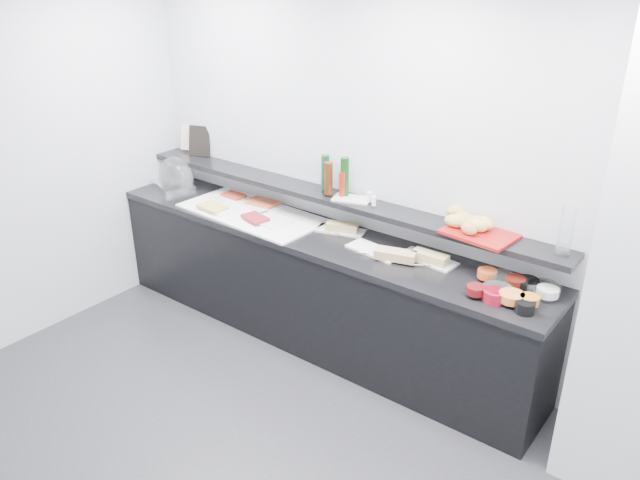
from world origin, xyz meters
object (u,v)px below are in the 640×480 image
Objects in this scene: framed_print at (199,141)px; carafe at (566,232)px; bread_tray at (479,234)px; cloche_base at (173,185)px; condiment_tray at (352,199)px; sandwich_plate_mid at (374,251)px.

framed_print is 0.87× the size of carafe.
bread_tray is 0.52m from carafe.
condiment_tray reaches higher than cloche_base.
sandwich_plate_mid is 2.04m from framed_print.
carafe is at bearing -18.00° from condiment_tray.
framed_print is at bearing 82.57° from cloche_base.
sandwich_plate_mid is at bearing -160.86° from bread_tray.
cloche_base is at bearing -177.40° from carafe.
carafe is (0.50, 0.03, 0.14)m from bread_tray.
bread_tray is at bearing -177.01° from carafe.
cloche_base is 1.33× the size of carafe.
cloche_base is 1.53× the size of framed_print.
carafe is (1.49, -0.00, 0.14)m from condiment_tray.
condiment_tray is at bearing -175.60° from bread_tray.
sandwich_plate_mid is 1.31× the size of carafe.
sandwich_plate_mid is 1.47× the size of condiment_tray.
bread_tray reaches higher than condiment_tray.
bread_tray is at bearing -21.89° from framed_print.
bread_tray is at bearing 23.33° from cloche_base.
bread_tray is 1.43× the size of carafe.
carafe reaches higher than cloche_base.
framed_print is 2.66m from bread_tray.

